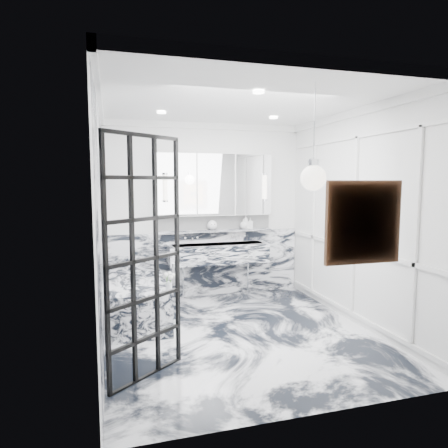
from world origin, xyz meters
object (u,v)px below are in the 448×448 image
object	(u,v)px
crittall_door	(145,260)
bathtub	(137,299)
mirror_cabinet	(215,185)
trough_sink	(218,253)

from	to	relation	value
crittall_door	bathtub	bearing A→B (deg)	51.94
mirror_cabinet	bathtub	xyz separation A→B (m)	(-1.32, -0.83, -1.54)
crittall_door	bathtub	world-z (taller)	crittall_door
crittall_door	trough_sink	world-z (taller)	crittall_door
bathtub	mirror_cabinet	bearing A→B (deg)	32.06
trough_sink	bathtub	bearing A→B (deg)	-153.52
trough_sink	mirror_cabinet	size ratio (longest dim) A/B	0.84
trough_sink	mirror_cabinet	xyz separation A→B (m)	(-0.00, 0.17, 1.09)
bathtub	crittall_door	bearing A→B (deg)	-90.55
crittall_door	bathtub	distance (m)	1.89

